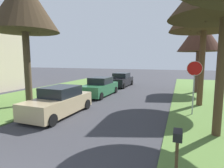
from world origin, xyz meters
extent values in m
cylinder|color=#9EA0A5|center=(4.81, 9.55, 1.17)|extent=(0.07, 0.30, 2.25)
cylinder|color=white|center=(4.81, 9.70, 2.61)|extent=(0.81, 0.13, 0.80)
cylinder|color=red|center=(4.81, 9.70, 2.61)|extent=(0.76, 0.13, 0.76)
cylinder|color=#483522|center=(5.56, 6.87, 2.33)|extent=(0.33, 0.33, 4.57)
cylinder|color=#483522|center=(5.45, 7.40, 5.25)|extent=(1.21, 0.39, 1.36)
cylinder|color=brown|center=(5.38, 12.13, 2.48)|extent=(0.38, 0.38, 4.87)
cone|color=#432B19|center=(5.38, 12.13, 6.67)|extent=(4.37, 4.37, 3.50)
cylinder|color=brown|center=(5.68, 12.69, 5.41)|extent=(1.29, 0.79, 1.13)
cylinder|color=brown|center=(4.62, 12.15, 5.42)|extent=(0.21, 1.62, 1.14)
cylinder|color=brown|center=(5.59, 12.66, 5.43)|extent=(1.23, 0.61, 1.15)
cylinder|color=#52342A|center=(5.60, 17.57, 1.96)|extent=(0.45, 0.45, 3.81)
cone|color=#41271D|center=(5.60, 17.57, 5.29)|extent=(3.88, 3.88, 2.86)
cylinder|color=#52342A|center=(5.96, 17.52, 4.43)|extent=(0.31, 0.91, 1.25)
cylinder|color=#52342A|center=(5.93, 17.39, 4.42)|extent=(0.61, 0.90, 1.23)
cylinder|color=#453927|center=(-5.43, 8.17, 2.46)|extent=(0.44, 0.44, 4.83)
cone|color=#372A1B|center=(-5.43, 8.17, 6.60)|extent=(4.34, 4.34, 3.45)
cylinder|color=#453927|center=(-5.49, 8.54, 5.57)|extent=(0.95, 0.34, 1.48)
cylinder|color=#453927|center=(-5.23, 8.60, 5.39)|extent=(1.08, 0.64, 1.15)
cylinder|color=#453927|center=(-4.86, 8.03, 5.35)|extent=(0.49, 1.31, 1.10)
cube|color=tan|center=(-2.23, 7.10, 0.59)|extent=(1.87, 4.42, 0.85)
cube|color=black|center=(-2.22, 7.32, 1.29)|extent=(1.62, 2.04, 0.56)
cylinder|color=black|center=(-1.37, 5.44, 0.30)|extent=(0.21, 0.60, 0.60)
cylinder|color=black|center=(-3.11, 5.46, 0.30)|extent=(0.21, 0.60, 0.60)
cylinder|color=black|center=(-1.34, 8.74, 0.30)|extent=(0.21, 0.60, 0.60)
cylinder|color=black|center=(-3.08, 8.76, 0.30)|extent=(0.21, 0.60, 0.60)
cube|color=#28663D|center=(-2.42, 13.08, 0.59)|extent=(1.87, 4.42, 0.85)
cube|color=black|center=(-2.42, 13.30, 1.29)|extent=(1.62, 2.04, 0.56)
cylinder|color=black|center=(-1.57, 11.42, 0.30)|extent=(0.21, 0.60, 0.60)
cylinder|color=black|center=(-3.31, 11.44, 0.30)|extent=(0.21, 0.60, 0.60)
cylinder|color=black|center=(-1.53, 14.72, 0.30)|extent=(0.21, 0.60, 0.60)
cylinder|color=black|center=(-3.27, 14.74, 0.30)|extent=(0.21, 0.60, 0.60)
cube|color=black|center=(-2.40, 19.05, 0.59)|extent=(1.87, 4.42, 0.85)
cube|color=black|center=(-2.39, 19.27, 1.29)|extent=(1.62, 2.04, 0.56)
cylinder|color=black|center=(-1.55, 17.39, 0.30)|extent=(0.21, 0.60, 0.60)
cylinder|color=black|center=(-3.29, 17.41, 0.30)|extent=(0.21, 0.60, 0.60)
cylinder|color=black|center=(-1.51, 20.69, 0.30)|extent=(0.21, 0.60, 0.60)
cylinder|color=black|center=(-3.25, 20.71, 0.30)|extent=(0.21, 0.60, 0.60)
cube|color=brown|center=(4.11, 3.40, 0.58)|extent=(0.08, 0.08, 1.05)
cube|color=black|center=(4.11, 3.40, 1.21)|extent=(0.22, 0.44, 0.22)
camera|label=1|loc=(4.10, -1.23, 3.06)|focal=29.29mm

